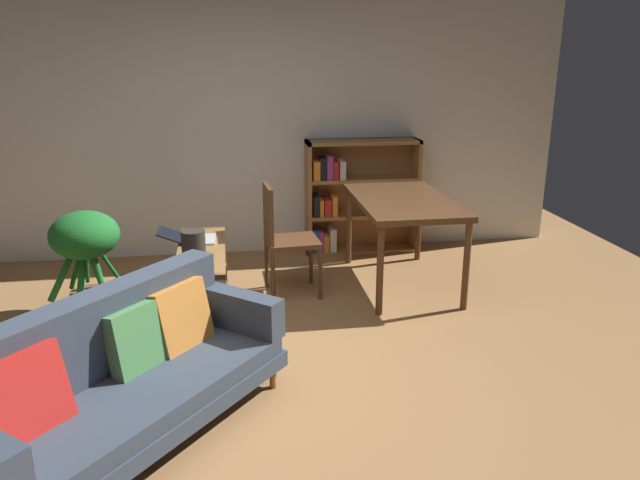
{
  "coord_description": "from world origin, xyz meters",
  "views": [
    {
      "loc": [
        -0.07,
        -3.59,
        2.06
      ],
      "look_at": [
        0.55,
        0.51,
        0.76
      ],
      "focal_mm": 34.6,
      "sensor_mm": 36.0,
      "label": 1
    }
  ],
  "objects_px": {
    "media_console": "(203,284)",
    "fabric_couch": "(120,374)",
    "bookshelf": "(353,197)",
    "dining_table": "(403,208)",
    "dining_chair_near": "(283,235)",
    "potted_floor_plant": "(86,246)",
    "open_laptop": "(190,238)",
    "desk_speaker": "(194,247)"
  },
  "relations": [
    {
      "from": "desk_speaker",
      "to": "dining_chair_near",
      "type": "height_order",
      "value": "dining_chair_near"
    },
    {
      "from": "potted_floor_plant",
      "to": "bookshelf",
      "type": "distance_m",
      "value": 2.73
    },
    {
      "from": "dining_chair_near",
      "to": "open_laptop",
      "type": "bearing_deg",
      "value": -168.45
    },
    {
      "from": "fabric_couch",
      "to": "desk_speaker",
      "type": "bearing_deg",
      "value": 73.69
    },
    {
      "from": "fabric_couch",
      "to": "bookshelf",
      "type": "height_order",
      "value": "bookshelf"
    },
    {
      "from": "potted_floor_plant",
      "to": "dining_chair_near",
      "type": "height_order",
      "value": "dining_chair_near"
    },
    {
      "from": "media_console",
      "to": "potted_floor_plant",
      "type": "distance_m",
      "value": 0.98
    },
    {
      "from": "dining_table",
      "to": "desk_speaker",
      "type": "bearing_deg",
      "value": -155.83
    },
    {
      "from": "fabric_couch",
      "to": "media_console",
      "type": "height_order",
      "value": "fabric_couch"
    },
    {
      "from": "open_laptop",
      "to": "desk_speaker",
      "type": "distance_m",
      "value": 0.57
    },
    {
      "from": "desk_speaker",
      "to": "potted_floor_plant",
      "type": "distance_m",
      "value": 1.05
    },
    {
      "from": "dining_table",
      "to": "bookshelf",
      "type": "height_order",
      "value": "bookshelf"
    },
    {
      "from": "fabric_couch",
      "to": "potted_floor_plant",
      "type": "relative_size",
      "value": 2.23
    },
    {
      "from": "fabric_couch",
      "to": "bookshelf",
      "type": "bearing_deg",
      "value": 58.01
    },
    {
      "from": "dining_table",
      "to": "dining_chair_near",
      "type": "bearing_deg",
      "value": -175.76
    },
    {
      "from": "bookshelf",
      "to": "dining_table",
      "type": "bearing_deg",
      "value": -77.16
    },
    {
      "from": "potted_floor_plant",
      "to": "bookshelf",
      "type": "height_order",
      "value": "bookshelf"
    },
    {
      "from": "media_console",
      "to": "dining_chair_near",
      "type": "bearing_deg",
      "value": 29.42
    },
    {
      "from": "media_console",
      "to": "fabric_couch",
      "type": "bearing_deg",
      "value": -104.13
    },
    {
      "from": "fabric_couch",
      "to": "open_laptop",
      "type": "bearing_deg",
      "value": 80.56
    },
    {
      "from": "fabric_couch",
      "to": "open_laptop",
      "type": "relative_size",
      "value": 4.09
    },
    {
      "from": "dining_table",
      "to": "bookshelf",
      "type": "xyz_separation_m",
      "value": [
        -0.23,
        1.03,
        -0.13
      ]
    },
    {
      "from": "media_console",
      "to": "bookshelf",
      "type": "relative_size",
      "value": 1.02
    },
    {
      "from": "open_laptop",
      "to": "bookshelf",
      "type": "relative_size",
      "value": 0.39
    },
    {
      "from": "dining_chair_near",
      "to": "bookshelf",
      "type": "xyz_separation_m",
      "value": [
        0.84,
        1.11,
        0.04
      ]
    },
    {
      "from": "fabric_couch",
      "to": "media_console",
      "type": "bearing_deg",
      "value": 75.87
    },
    {
      "from": "open_laptop",
      "to": "dining_table",
      "type": "distance_m",
      "value": 1.86
    },
    {
      "from": "media_console",
      "to": "desk_speaker",
      "type": "bearing_deg",
      "value": -96.03
    },
    {
      "from": "dining_table",
      "to": "dining_chair_near",
      "type": "xyz_separation_m",
      "value": [
        -1.07,
        -0.08,
        -0.17
      ]
    },
    {
      "from": "potted_floor_plant",
      "to": "media_console",
      "type": "bearing_deg",
      "value": -13.94
    },
    {
      "from": "media_console",
      "to": "dining_table",
      "type": "bearing_deg",
      "value": 14.71
    },
    {
      "from": "fabric_couch",
      "to": "open_laptop",
      "type": "xyz_separation_m",
      "value": [
        0.3,
        1.78,
        0.21
      ]
    },
    {
      "from": "media_console",
      "to": "open_laptop",
      "type": "distance_m",
      "value": 0.4
    },
    {
      "from": "fabric_couch",
      "to": "potted_floor_plant",
      "type": "height_order",
      "value": "potted_floor_plant"
    },
    {
      "from": "open_laptop",
      "to": "potted_floor_plant",
      "type": "height_order",
      "value": "potted_floor_plant"
    },
    {
      "from": "fabric_couch",
      "to": "bookshelf",
      "type": "relative_size",
      "value": 1.6
    },
    {
      "from": "media_console",
      "to": "bookshelf",
      "type": "xyz_separation_m",
      "value": [
        1.51,
        1.49,
        0.31
      ]
    },
    {
      "from": "open_laptop",
      "to": "bookshelf",
      "type": "bearing_deg",
      "value": 38.25
    },
    {
      "from": "dining_chair_near",
      "to": "potted_floor_plant",
      "type": "bearing_deg",
      "value": -174.45
    },
    {
      "from": "media_console",
      "to": "bookshelf",
      "type": "distance_m",
      "value": 2.14
    },
    {
      "from": "media_console",
      "to": "dining_chair_near",
      "type": "distance_m",
      "value": 0.82
    },
    {
      "from": "fabric_couch",
      "to": "dining_chair_near",
      "type": "distance_m",
      "value": 2.21
    }
  ]
}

